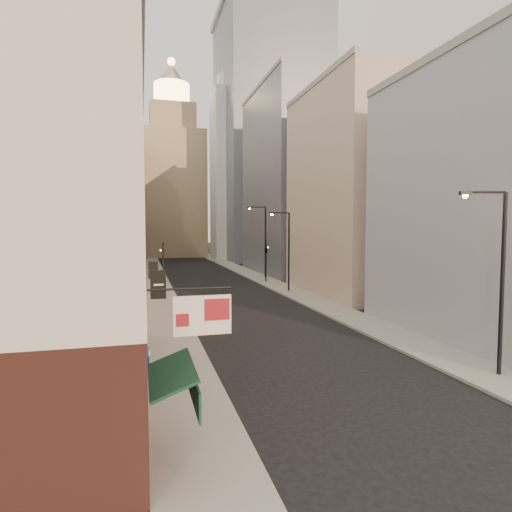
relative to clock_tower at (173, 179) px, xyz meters
The scene contains 19 objects.
ground 93.68m from the clock_tower, 89.38° to the right, with size 360.00×360.00×0.00m, color black.
sidewalk_left 41.32m from the clock_tower, 98.46° to the right, with size 3.00×140.00×0.15m, color gray.
sidewalk_right 41.64m from the clock_tower, 78.54° to the right, with size 3.00×140.00×0.15m, color gray.
near_building_left 84.40m from the clock_tower, 96.86° to the right, with size 8.30×23.04×12.30m.
left_bldg_beige 67.60m from the clock_tower, 99.46° to the right, with size 8.00×12.00×16.00m, color #BFA893.
left_bldg_grey 51.76m from the clock_tower, 102.41° to the right, with size 8.00×16.00×20.00m, color #949499.
left_bldg_tan 35.05m from the clock_tower, 108.97° to the right, with size 8.00×18.00×17.00m, color #8D7758.
left_bldg_wingrid 17.23m from the clock_tower, 132.51° to the right, with size 8.00×20.00×24.00m, color gray.
right_bldg_grey 81.62m from the clock_tower, 80.77° to the right, with size 8.00×16.00×16.00m, color #949499.
right_bldg_beige 63.81m from the clock_tower, 78.16° to the right, with size 8.00×16.00×20.00m, color #BFA893.
right_bldg_wingrid 44.21m from the clock_tower, 72.80° to the right, with size 8.00×20.00×26.00m, color gray.
highrise 24.93m from the clock_tower, 36.38° to the right, with size 21.00×23.00×51.20m.
clock_tower is the anchor object (origin of this frame).
white_tower 17.83m from the clock_tower, 51.84° to the right, with size 8.00×8.00×41.50m.
streetlamp_near 86.93m from the clock_tower, 84.84° to the right, with size 2.11×0.56×8.12m.
streetlamp_mid 61.49m from the clock_tower, 83.22° to the right, with size 2.13×0.27×8.10m.
streetlamp_far 50.07m from the clock_tower, 80.48° to the right, with size 2.33×1.00×9.25m.
traffic_light_left 57.16m from the clock_tower, 95.14° to the right, with size 0.60×0.54×5.00m.
traffic_light_right 54.25m from the clock_tower, 82.18° to the right, with size 0.74×0.74×5.00m.
Camera 1 is at (-8.07, -8.60, 6.56)m, focal length 30.00 mm.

